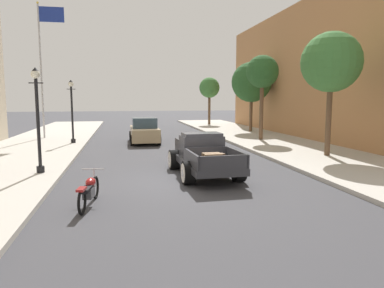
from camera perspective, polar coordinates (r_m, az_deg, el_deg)
ground_plane at (r=12.91m, az=-0.58°, el=-5.69°), size 140.00×140.00×0.00m
sidewalk_right at (r=15.86m, az=26.20°, el=-3.73°), size 5.50×64.00×0.15m
building_right_storefront at (r=30.39m, az=26.46°, el=10.09°), size 12.00×28.00×9.57m
hotrod_truck_gunmetal at (r=13.83m, az=1.59°, el=-1.64°), size 2.31×4.99×1.58m
motorcycle_parked at (r=10.13m, az=-15.98°, el=-7.04°), size 0.63×2.11×0.93m
car_background_tan at (r=23.63m, az=-7.55°, el=2.04°), size 1.89×4.31×1.65m
street_lamp_near at (r=14.31m, az=-23.25°, el=4.64°), size 0.50×0.32×3.85m
street_lamp_far at (r=23.32m, az=-18.48°, el=5.65°), size 0.50×0.32×3.85m
flagpole at (r=27.18m, az=-22.40°, el=12.81°), size 1.74×0.16×9.16m
street_tree_nearest at (r=18.50m, az=21.17°, el=11.91°), size 2.82×2.82×5.83m
street_tree_second at (r=24.42m, az=11.06°, el=11.03°), size 2.13×2.13×5.53m
street_tree_third at (r=30.39m, az=9.40°, el=9.61°), size 3.28×3.28×5.69m
street_tree_farthest at (r=38.44m, az=2.77°, el=8.83°), size 2.14×2.14×4.91m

